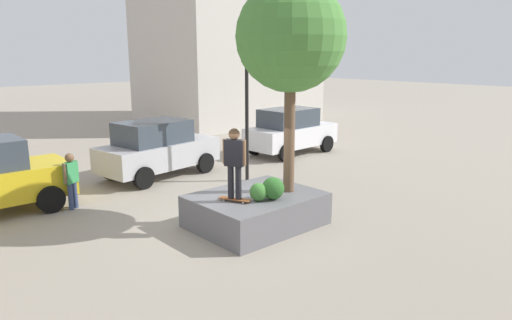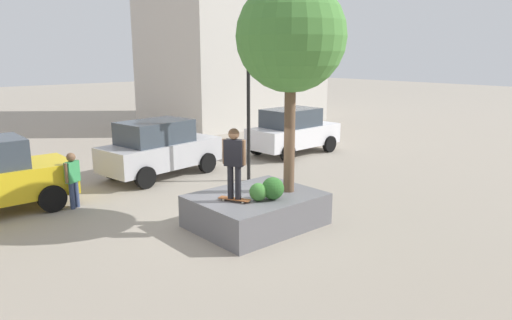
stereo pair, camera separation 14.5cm
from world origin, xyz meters
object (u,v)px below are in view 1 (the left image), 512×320
object	(u,v)px
planter_ledge	(256,210)
police_car	(291,131)
skateboard	(235,199)
skateboarder	(234,159)
traffic_light_corner	(247,85)
bystander_watching	(71,177)
sedan_parked	(157,148)
plaza_tree	(291,38)

from	to	relation	value
planter_ledge	police_car	world-z (taller)	police_car
planter_ledge	skateboard	xyz separation A→B (m)	(-0.77, -0.09, 0.47)
skateboarder	police_car	world-z (taller)	skateboarder
traffic_light_corner	planter_ledge	bearing A→B (deg)	-127.87
skateboarder	police_car	size ratio (longest dim) A/B	0.39
skateboard	bystander_watching	distance (m)	5.06
traffic_light_corner	skateboard	bearing A→B (deg)	-134.34
skateboarder	sedan_parked	bearing A→B (deg)	76.76
plaza_tree	skateboarder	xyz separation A→B (m)	(-1.61, 0.24, -2.81)
plaza_tree	traffic_light_corner	distance (m)	4.40
skateboarder	bystander_watching	bearing A→B (deg)	116.18
plaza_tree	skateboarder	distance (m)	3.25
planter_ledge	police_car	distance (m)	9.01
planter_ledge	skateboarder	world-z (taller)	skateboarder
plaza_tree	sedan_parked	bearing A→B (deg)	91.57
planter_ledge	plaza_tree	bearing A→B (deg)	-21.50
police_car	traffic_light_corner	xyz separation A→B (m)	(-4.38, -2.17, 2.30)
plaza_tree	police_car	world-z (taller)	plaza_tree
skateboard	bystander_watching	bearing A→B (deg)	116.18
sedan_parked	bystander_watching	xyz separation A→B (m)	(-3.67, -1.56, -0.10)
skateboarder	bystander_watching	world-z (taller)	skateboarder
police_car	skateboard	bearing A→B (deg)	-143.97
skateboard	sedan_parked	size ratio (longest dim) A/B	0.18
skateboarder	plaza_tree	bearing A→B (deg)	-8.62
sedan_parked	police_car	world-z (taller)	sedan_parked
skateboarder	bystander_watching	xyz separation A→B (m)	(-2.23, 4.54, -0.95)
planter_ledge	skateboarder	size ratio (longest dim) A/B	1.80
planter_ledge	bystander_watching	xyz separation A→B (m)	(-3.00, 4.45, 0.52)
skateboard	traffic_light_corner	world-z (taller)	traffic_light_corner
traffic_light_corner	skateboarder	bearing A→B (deg)	-134.34
planter_ledge	sedan_parked	world-z (taller)	sedan_parked
planter_ledge	plaza_tree	distance (m)	4.38
plaza_tree	police_car	bearing A→B (deg)	43.69
skateboard	sedan_parked	distance (m)	6.26
skateboard	sedan_parked	bearing A→B (deg)	76.76
planter_ledge	traffic_light_corner	world-z (taller)	traffic_light_corner
skateboard	traffic_light_corner	size ratio (longest dim) A/B	0.17
planter_ledge	traffic_light_corner	distance (m)	5.22
plaza_tree	skateboard	world-z (taller)	plaza_tree
skateboard	skateboarder	distance (m)	1.01
skateboard	bystander_watching	world-z (taller)	bystander_watching
sedan_parked	police_car	bearing A→B (deg)	-3.72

